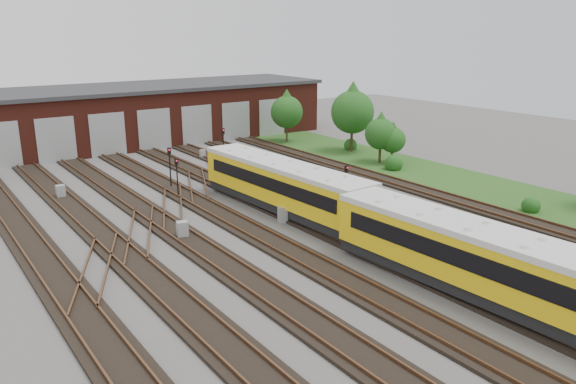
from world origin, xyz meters
TOP-DOWN VIEW (x-y plane):
  - ground at (0.00, 0.00)m, footprint 120.00×120.00m
  - track_network at (-0.17, 0.59)m, footprint 30.40×70.00m
  - maintenance_shed at (-0.01, 39.97)m, footprint 51.00×12.50m
  - grass_verge at (19.00, 10.00)m, footprint 8.00×55.00m
  - metro_train at (2.00, -7.35)m, footprint 3.66×47.94m
  - signal_mast_0 at (-2.55, 16.25)m, footprint 0.27×0.25m
  - signal_mast_1 at (-1.88, 19.07)m, footprint 0.29×0.27m
  - signal_mast_2 at (5.17, 22.89)m, footprint 0.28×0.26m
  - signal_mast_3 at (6.41, 7.01)m, footprint 0.26×0.25m
  - relay_cabinet_0 at (-6.04, 8.00)m, footprint 0.77×0.69m
  - relay_cabinet_1 at (-9.96, 21.28)m, footprint 0.64×0.54m
  - relay_cabinet_2 at (0.75, 6.88)m, footprint 0.81×0.75m
  - relay_cabinet_3 at (5.27, 27.46)m, footprint 0.57×0.49m
  - relay_cabinet_4 at (5.13, 13.95)m, footprint 0.75×0.66m
  - tree_0 at (17.11, 29.57)m, footprint 3.66×3.66m
  - tree_1 at (18.40, 15.78)m, footprint 3.03×3.03m
  - tree_2 at (19.52, 21.15)m, footprint 4.48×4.48m
  - tree_3 at (19.11, 14.86)m, footprint 2.47×2.47m
  - bush_0 at (16.42, -1.46)m, footprint 1.31×1.31m
  - bush_1 at (17.47, 12.99)m, footprint 1.68×1.68m
  - bush_2 at (20.22, 22.07)m, footprint 1.42×1.42m

SIDE VIEW (x-z plane):
  - ground at x=0.00m, z-range 0.00..0.00m
  - grass_verge at x=19.00m, z-range 0.00..0.05m
  - track_network at x=-0.17m, z-range -0.06..0.27m
  - relay_cabinet_3 at x=5.27m, z-range 0.00..0.87m
  - relay_cabinet_1 at x=-9.96m, z-range 0.00..1.05m
  - relay_cabinet_4 at x=5.13m, z-range 0.00..1.07m
  - relay_cabinet_2 at x=0.75m, z-range 0.00..1.08m
  - relay_cabinet_0 at x=-6.04m, z-range 0.00..1.11m
  - bush_0 at x=16.42m, z-range 0.00..1.31m
  - bush_2 at x=20.22m, z-range 0.00..1.42m
  - bush_1 at x=17.47m, z-range 0.00..1.68m
  - signal_mast_0 at x=-2.55m, z-range 0.43..3.51m
  - signal_mast_3 at x=6.41m, z-range 0.43..3.55m
  - metro_train at x=2.00m, z-range 0.37..3.64m
  - signal_mast_1 at x=-1.88m, z-range 0.47..3.84m
  - signal_mast_2 at x=5.17m, z-range 0.50..4.21m
  - tree_3 at x=19.11m, z-range 0.58..4.67m
  - maintenance_shed at x=-0.01m, z-range 0.03..6.38m
  - tree_1 at x=18.40m, z-range 0.71..5.74m
  - tree_0 at x=17.11m, z-range 0.86..6.93m
  - tree_2 at x=19.52m, z-range 1.06..8.48m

